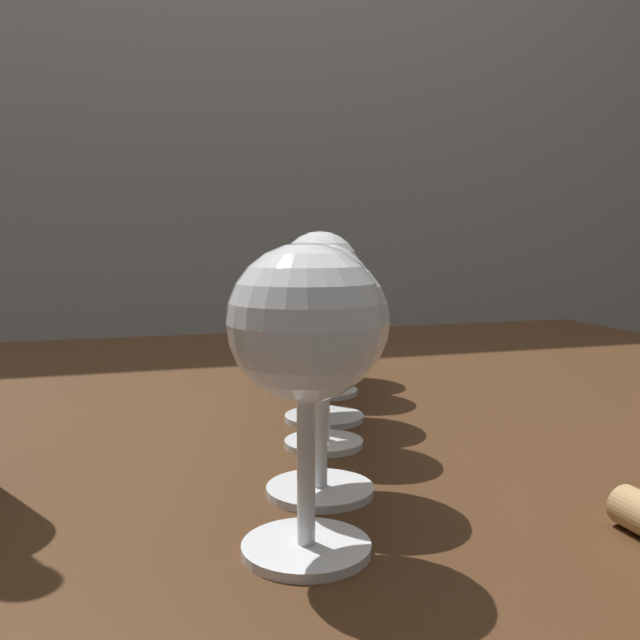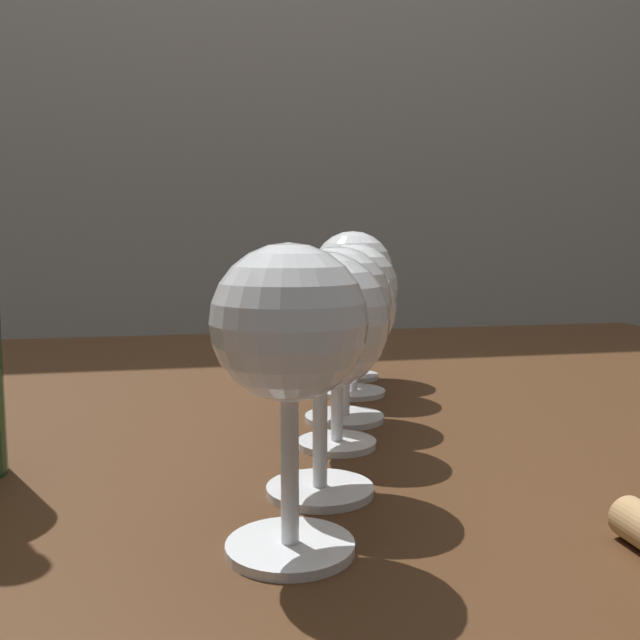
% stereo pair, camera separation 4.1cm
% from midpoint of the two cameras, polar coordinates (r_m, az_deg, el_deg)
% --- Properties ---
extents(back_wall, '(5.00, 0.08, 2.60)m').
position_cam_midpoint_polar(back_wall, '(1.80, -13.98, 20.40)').
color(back_wall, gray).
rests_on(back_wall, ground_plane).
extents(dining_table, '(1.42, 0.94, 0.71)m').
position_cam_midpoint_polar(dining_table, '(0.71, -6.86, -12.42)').
color(dining_table, '#472B16').
rests_on(dining_table, ground_plane).
extents(wine_glass_white, '(0.08, 0.08, 0.15)m').
position_cam_midpoint_polar(wine_glass_white, '(0.33, -4.73, -0.94)').
color(wine_glass_white, white).
rests_on(wine_glass_white, dining_table).
extents(wine_glass_port, '(0.08, 0.08, 0.15)m').
position_cam_midpoint_polar(wine_glass_port, '(0.41, -2.86, -0.62)').
color(wine_glass_port, white).
rests_on(wine_glass_port, dining_table).
extents(wine_glass_pinot, '(0.08, 0.08, 0.15)m').
position_cam_midpoint_polar(wine_glass_pinot, '(0.51, -2.00, 1.27)').
color(wine_glass_pinot, white).
rests_on(wine_glass_pinot, dining_table).
extents(wine_glass_merlot, '(0.09, 0.09, 0.14)m').
position_cam_midpoint_polar(wine_glass_merlot, '(0.58, -1.66, 0.69)').
color(wine_glass_merlot, white).
rests_on(wine_glass_merlot, dining_table).
extents(wine_glass_cabernet, '(0.09, 0.09, 0.15)m').
position_cam_midpoint_polar(wine_glass_cabernet, '(0.68, -1.27, 2.30)').
color(wine_glass_cabernet, white).
rests_on(wine_glass_cabernet, dining_table).
extents(wine_glass_rose, '(0.09, 0.09, 0.16)m').
position_cam_midpoint_polar(wine_glass_rose, '(0.76, -1.54, 3.83)').
color(wine_glass_rose, white).
rests_on(wine_glass_rose, dining_table).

